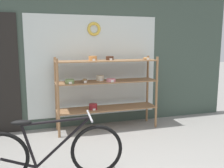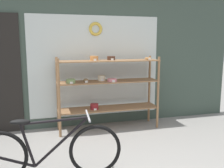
{
  "view_description": "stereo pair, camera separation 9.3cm",
  "coord_description": "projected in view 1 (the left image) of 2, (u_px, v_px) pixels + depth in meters",
  "views": [
    {
      "loc": [
        -0.87,
        -2.33,
        1.59
      ],
      "look_at": [
        0.18,
        1.1,
        1.0
      ],
      "focal_mm": 40.0,
      "sensor_mm": 36.0,
      "label": 1
    },
    {
      "loc": [
        -0.78,
        -2.35,
        1.59
      ],
      "look_at": [
        0.18,
        1.1,
        1.0
      ],
      "focal_mm": 40.0,
      "sensor_mm": 36.0,
      "label": 2
    }
  ],
  "objects": [
    {
      "name": "storefront_facade",
      "position": [
        81.0,
        42.0,
        4.67
      ],
      "size": [
        6.21,
        0.13,
        3.29
      ],
      "color": "#3D4C42",
      "rests_on": "ground_plane"
    },
    {
      "name": "display_case",
      "position": [
        105.0,
        84.0,
        4.56
      ],
      "size": [
        1.86,
        0.45,
        1.36
      ],
      "color": "#8E6642",
      "rests_on": "ground_plane"
    },
    {
      "name": "bicycle",
      "position": [
        50.0,
        152.0,
        2.88
      ],
      "size": [
        1.72,
        0.46,
        0.76
      ],
      "rotation": [
        0.0,
        0.0,
        -0.08
      ],
      "color": "black",
      "rests_on": "ground_plane"
    }
  ]
}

